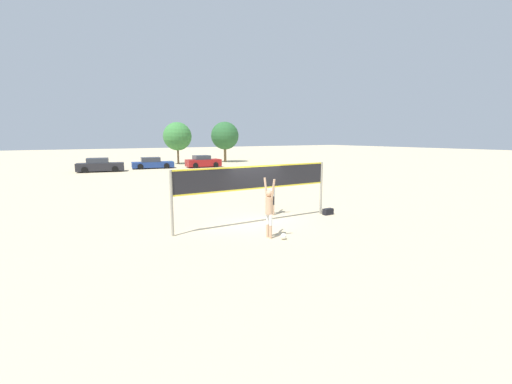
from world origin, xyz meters
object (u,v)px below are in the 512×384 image
(player_spiker, at_px, (269,207))
(player_blocker, at_px, (272,190))
(volleyball_net, at_px, (256,182))
(parked_car_mid, at_px, (100,166))
(parked_car_near, at_px, (203,162))
(tree_right_cluster, at_px, (225,136))
(gear_bag, at_px, (328,212))
(tree_left_cluster, at_px, (177,136))
(volleyball, at_px, (284,236))
(parked_car_far, at_px, (152,163))

(player_spiker, xyz_separation_m, player_blocker, (2.22, 3.10, 0.01))
(volleyball_net, distance_m, parked_car_mid, 27.56)
(parked_car_near, bearing_deg, tree_right_cluster, 49.98)
(gear_bag, bearing_deg, tree_left_cluster, 83.45)
(volleyball, bearing_deg, player_blocker, 62.14)
(volleyball_net, bearing_deg, parked_car_far, 84.04)
(gear_bag, bearing_deg, player_spiker, -159.41)
(volleyball, height_order, parked_car_mid, parked_car_mid)
(volleyball, xyz_separation_m, tree_left_cluster, (8.03, 35.60, 3.62))
(volleyball_net, distance_m, volleyball, 3.07)
(gear_bag, relative_size, parked_car_near, 0.12)
(player_spiker, xyz_separation_m, gear_bag, (4.54, 1.70, -1.03))
(volleyball_net, relative_size, player_blocker, 3.33)
(tree_left_cluster, bearing_deg, volleyball_net, -103.08)
(parked_car_far, distance_m, tree_left_cluster, 7.31)
(parked_car_near, bearing_deg, parked_car_mid, -178.55)
(player_spiker, bearing_deg, tree_left_cluster, -13.40)
(player_blocker, height_order, parked_car_mid, player_blocker)
(player_blocker, height_order, gear_bag, player_blocker)
(volleyball, xyz_separation_m, parked_car_near, (9.07, 29.40, 0.55))
(player_blocker, height_order, tree_left_cluster, tree_left_cluster)
(parked_car_far, xyz_separation_m, tree_left_cluster, (4.71, 4.62, 3.14))
(player_spiker, bearing_deg, parked_car_mid, 4.15)
(player_blocker, bearing_deg, parked_car_near, 164.44)
(player_spiker, bearing_deg, volleyball, -142.04)
(parked_car_near, height_order, parked_car_mid, parked_car_mid)
(player_blocker, bearing_deg, gear_bag, 58.91)
(gear_bag, bearing_deg, tree_right_cluster, 71.84)
(gear_bag, bearing_deg, parked_car_far, 91.73)
(gear_bag, relative_size, tree_right_cluster, 0.09)
(parked_car_near, height_order, parked_car_far, parked_car_near)
(gear_bag, distance_m, tree_right_cluster, 35.57)
(parked_car_near, distance_m, parked_car_mid, 11.56)
(volleyball_net, height_order, parked_car_far, volleyball_net)
(volleyball, xyz_separation_m, tree_right_cluster, (15.22, 35.77, 3.71))
(parked_car_near, bearing_deg, player_blocker, -101.57)
(tree_right_cluster, bearing_deg, tree_left_cluster, -178.63)
(parked_car_far, relative_size, tree_left_cluster, 0.88)
(player_blocker, distance_m, tree_right_cluster, 34.98)
(player_spiker, distance_m, tree_right_cluster, 38.69)
(gear_bag, bearing_deg, volleyball, -152.90)
(volleyball_net, bearing_deg, parked_car_mid, 95.90)
(volleyball, height_order, tree_left_cluster, tree_left_cluster)
(tree_left_cluster, height_order, tree_right_cluster, tree_right_cluster)
(volleyball_net, xyz_separation_m, volleyball, (-0.35, -2.52, -1.71))
(gear_bag, distance_m, tree_left_cluster, 33.86)
(gear_bag, relative_size, parked_car_mid, 0.10)
(parked_car_far, height_order, tree_right_cluster, tree_right_cluster)
(tree_right_cluster, bearing_deg, player_blocker, -112.51)
(volleyball_net, bearing_deg, tree_right_cluster, 65.90)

